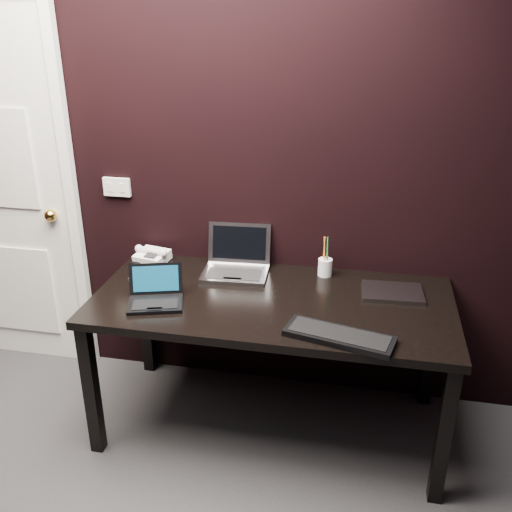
% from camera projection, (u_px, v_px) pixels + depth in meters
% --- Properties ---
extents(wall_back, '(4.00, 0.00, 4.00)m').
position_uv_depth(wall_back, '(229.00, 159.00, 2.89)').
color(wall_back, black).
rests_on(wall_back, ground).
extents(wall_switch, '(0.15, 0.02, 0.10)m').
position_uv_depth(wall_switch, '(117.00, 187.00, 3.06)').
color(wall_switch, silver).
rests_on(wall_switch, wall_back).
extents(desk, '(1.70, 0.80, 0.74)m').
position_uv_depth(desk, '(272.00, 313.00, 2.73)').
color(desk, black).
rests_on(desk, ground).
extents(netbook, '(0.30, 0.28, 0.16)m').
position_uv_depth(netbook, '(156.00, 296.00, 2.65)').
color(netbook, black).
rests_on(netbook, desk).
extents(silver_laptop, '(0.35, 0.32, 0.23)m').
position_uv_depth(silver_laptop, '(236.00, 265.00, 2.95)').
color(silver_laptop, '#A2A1A7').
rests_on(silver_laptop, desk).
extents(ext_keyboard, '(0.48, 0.26, 0.03)m').
position_uv_depth(ext_keyboard, '(339.00, 336.00, 2.36)').
color(ext_keyboard, black).
rests_on(ext_keyboard, desk).
extents(closed_laptop, '(0.30, 0.22, 0.02)m').
position_uv_depth(closed_laptop, '(392.00, 292.00, 2.74)').
color(closed_laptop, gray).
rests_on(closed_laptop, desk).
extents(desk_phone, '(0.20, 0.18, 0.10)m').
position_uv_depth(desk_phone, '(152.00, 256.00, 3.08)').
color(desk_phone, white).
rests_on(desk_phone, desk).
extents(mobile_phone, '(0.06, 0.05, 0.10)m').
position_uv_depth(mobile_phone, '(136.00, 274.00, 2.86)').
color(mobile_phone, black).
rests_on(mobile_phone, desk).
extents(pen_cup, '(0.08, 0.08, 0.21)m').
position_uv_depth(pen_cup, '(325.00, 266.00, 2.92)').
color(pen_cup, white).
rests_on(pen_cup, desk).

